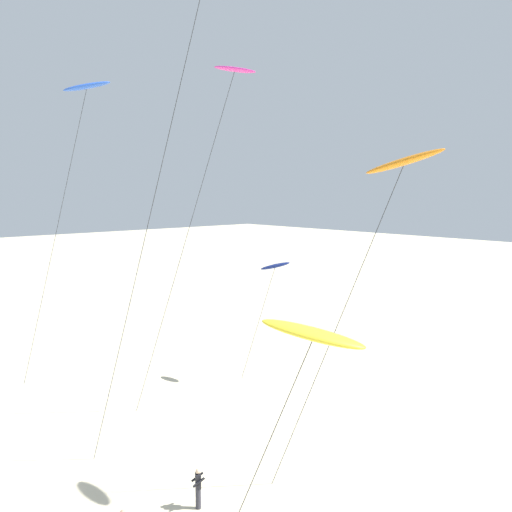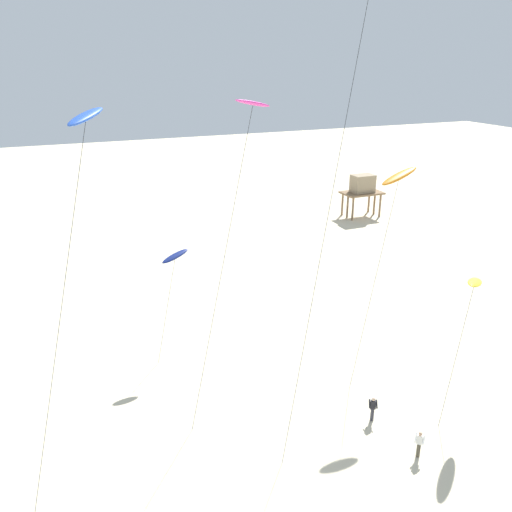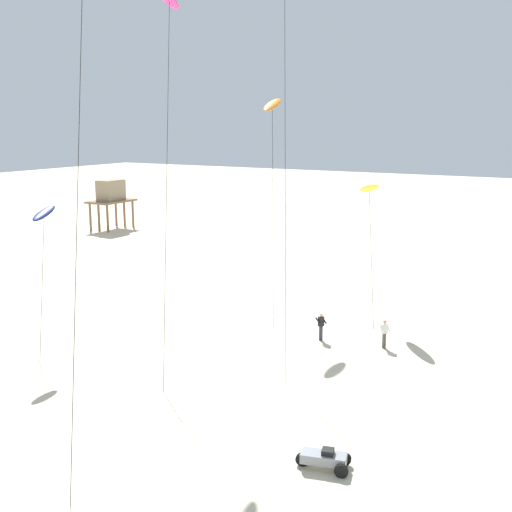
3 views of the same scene
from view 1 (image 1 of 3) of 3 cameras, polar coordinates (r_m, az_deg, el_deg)
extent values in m
cylinder|color=#262626|center=(25.23, -10.08, 5.89)|extent=(6.12, 3.55, 25.00)
ellipsoid|color=navy|center=(37.26, 1.90, -1.00)|extent=(2.31, 1.28, 0.89)
cylinder|color=#262626|center=(38.32, 0.20, -6.79)|extent=(2.04, 1.19, 7.71)
ellipsoid|color=yellow|center=(17.35, 5.75, -7.76)|extent=(2.99, 2.55, 1.13)
cylinder|color=#262626|center=(19.27, 0.42, -19.92)|extent=(2.93, 1.70, 8.39)
ellipsoid|color=#D8339E|center=(30.64, -2.15, 18.09)|extent=(2.60, 1.32, 0.79)
cylinder|color=#262626|center=(31.42, -7.36, 0.41)|extent=(5.36, 3.11, 18.78)
ellipsoid|color=orange|center=(22.78, 14.54, 9.10)|extent=(3.30, 1.43, 1.18)
cylinder|color=#262626|center=(23.82, 7.72, -7.82)|extent=(4.53, 2.63, 13.74)
ellipsoid|color=blue|center=(36.71, -16.53, 15.91)|extent=(2.31, 2.69, 0.81)
cylinder|color=#262626|center=(37.99, -19.52, 1.13)|extent=(4.85, 2.81, 18.73)
cylinder|color=#33333D|center=(25.11, -5.77, -22.88)|extent=(0.22, 0.22, 0.88)
cube|color=black|center=(24.75, -5.80, -21.41)|extent=(0.39, 0.34, 0.58)
sphere|color=beige|center=(24.57, -5.81, -20.58)|extent=(0.20, 0.20, 0.20)
cylinder|color=black|center=(24.54, -5.72, -21.54)|extent=(0.32, 0.48, 0.39)
cylinder|color=black|center=(24.92, -5.88, -21.07)|extent=(0.32, 0.48, 0.39)
camera|label=2|loc=(37.15, -59.18, 16.89)|focal=37.15mm
camera|label=3|loc=(51.08, -44.71, 4.74)|focal=45.08mm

